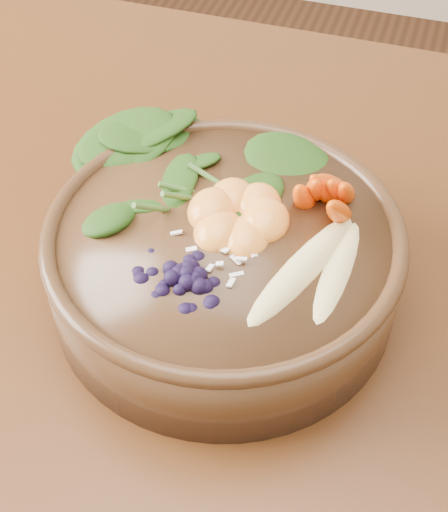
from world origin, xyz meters
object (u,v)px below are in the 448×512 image
Objects in this scene: kale_heap at (218,149)px; banana_halves at (322,257)px; carrot_cluster at (333,161)px; blueberry_pile at (183,261)px; stoneware_bowl at (224,264)px; dining_table at (221,306)px; mandarin_cluster at (238,203)px.

kale_heap is 1.21× the size of banana_halves.
carrot_cluster is 0.16m from blueberry_pile.
dining_table is at bearing 111.24° from stoneware_bowl.
banana_halves is at bearing 23.73° from blueberry_pile.
mandarin_cluster is at bearing -56.54° from kale_heap.
mandarin_cluster is (0.01, 0.02, 0.06)m from stoneware_bowl.
banana_halves is at bearing -24.50° from mandarin_cluster.
stoneware_bowl is 0.09m from blueberry_pile.
banana_halves is (0.09, -0.02, 0.06)m from stoneware_bowl.
banana_halves is (0.01, -0.09, -0.03)m from carrot_cluster.
dining_table is at bearing 94.05° from blueberry_pile.
stoneware_bowl is 1.53× the size of kale_heap.
kale_heap is 0.11m from carrot_cluster.
blueberry_pile is (0.02, -0.14, -0.00)m from kale_heap.
dining_table is 18.24× the size of carrot_cluster.
dining_table is 7.68× the size of kale_heap.
kale_heap is 0.15m from banana_halves.
banana_halves is 1.17× the size of blueberry_pile.
mandarin_cluster is 0.09m from blueberry_pile.
carrot_cluster is (0.10, 0.01, 0.22)m from dining_table.
carrot_cluster is at bearing 113.06° from banana_halves.
mandarin_cluster is 0.69× the size of blueberry_pile.
mandarin_cluster is (-0.08, 0.04, 0.00)m from banana_halves.
stoneware_bowl is 0.06m from mandarin_cluster.
dining_table is 0.20m from mandarin_cluster.
carrot_cluster reaches higher than blueberry_pile.
carrot_cluster is at bearing 55.70° from blueberry_pile.
dining_table is 10.89× the size of blueberry_pile.
banana_halves is 0.11m from blueberry_pile.
mandarin_cluster is at bearing -52.74° from dining_table.
carrot_cluster reaches higher than banana_halves.
stoneware_bowl is (0.02, -0.06, 0.14)m from dining_table.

